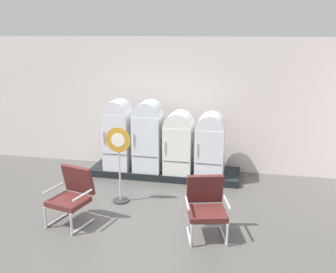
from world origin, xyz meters
TOP-DOWN VIEW (x-y plane):
  - ground at (0.00, 0.00)m, footprint 12.00×10.00m
  - back_wall at (0.00, 3.66)m, footprint 11.76×0.12m
  - display_plinth at (0.00, 3.02)m, footprint 3.44×0.95m
  - refrigerator_0 at (-1.08, 2.88)m, footprint 0.59×0.62m
  - refrigerator_1 at (-0.36, 2.91)m, footprint 0.63×0.68m
  - refrigerator_2 at (0.35, 2.90)m, footprint 0.63×0.65m
  - refrigerator_3 at (1.06, 2.93)m, footprint 0.62×0.71m
  - armchair_left at (-1.10, 0.47)m, footprint 0.78×0.81m
  - armchair_right at (1.24, 0.51)m, footprint 0.78×0.82m
  - sign_stand at (-0.55, 1.43)m, footprint 0.49×0.32m

SIDE VIEW (x-z plane):
  - ground at x=0.00m, z-range -0.05..0.00m
  - display_plinth at x=0.00m, z-range 0.00..0.16m
  - armchair_left at x=-1.10m, z-range 0.04..1.04m
  - armchair_right at x=1.24m, z-range 0.04..1.04m
  - sign_stand at x=-0.55m, z-range 0.02..1.54m
  - refrigerator_3 at x=1.06m, z-range 0.20..1.58m
  - refrigerator_2 at x=0.35m, z-range 0.20..1.60m
  - refrigerator_1 at x=-0.36m, z-range 0.21..1.82m
  - refrigerator_0 at x=-1.08m, z-range 0.21..1.83m
  - back_wall at x=0.00m, z-range 0.01..3.16m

